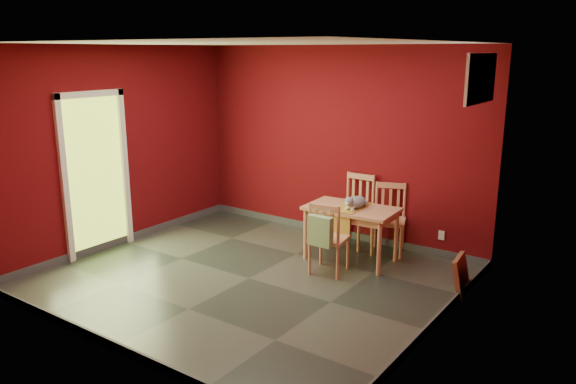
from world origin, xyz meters
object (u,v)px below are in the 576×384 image
Objects in this scene: chair_far_left at (355,209)px; tote_bag at (320,231)px; cat at (356,200)px; picture_frame at (461,276)px; dining_table at (351,214)px; chair_far_right at (389,218)px; chair_near at (328,237)px.

chair_far_left reaches higher than tote_bag.
cat is 0.93× the size of picture_frame.
chair_far_left reaches higher than dining_table.
chair_far_left reaches higher than chair_far_right.
dining_table is at bearing -169.81° from cat.
tote_bag is at bearing -89.45° from dining_table.
chair_near is at bearing 96.15° from tote_bag.
chair_near is at bearing -103.86° from chair_far_right.
cat is at bearing 82.04° from chair_near.
chair_far_right is at bearing 76.14° from chair_near.
dining_table is 0.64m from chair_far_left.
chair_near is 2.10× the size of tote_bag.
chair_far_left reaches higher than picture_frame.
chair_far_right is at bearing -0.94° from chair_far_left.
picture_frame is (1.50, -0.21, -0.40)m from dining_table.
chair_far_left is at bearing 114.11° from dining_table.
chair_far_left is 1.36m from tote_bag.
chair_near is (-0.27, -1.10, -0.01)m from chair_far_right.
dining_table is 1.57m from picture_frame.
chair_far_right reaches higher than dining_table.
chair_far_left is at bearing 123.20° from cat.
cat is 1.57m from picture_frame.
tote_bag is 0.79m from cat.
chair_near is at bearing -167.78° from picture_frame.
picture_frame is (1.76, -0.78, -0.28)m from chair_far_left.
cat is at bearing 6.14° from dining_table.
chair_far_right reaches higher than cat.
cat is (0.08, 0.54, 0.35)m from chair_near.
tote_bag is (0.02, -0.21, 0.14)m from chair_near.
chair_far_left is 2.30× the size of tote_bag.
chair_near is 0.26m from tote_bag.
chair_far_left is 1.10× the size of chair_near.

